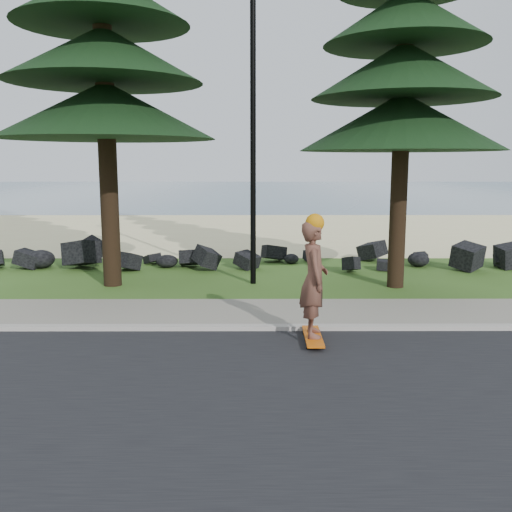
% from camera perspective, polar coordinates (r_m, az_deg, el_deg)
% --- Properties ---
extents(ground, '(160.00, 160.00, 0.00)m').
position_cam_1_polar(ground, '(11.32, -0.31, -6.15)').
color(ground, '#315119').
rests_on(ground, ground).
extents(road, '(160.00, 7.00, 0.02)m').
position_cam_1_polar(road, '(7.08, -0.37, -15.84)').
color(road, black).
rests_on(road, ground).
extents(kerb, '(160.00, 0.20, 0.10)m').
position_cam_1_polar(kerb, '(10.44, -0.32, -7.20)').
color(kerb, '#A9A298').
rests_on(kerb, ground).
extents(sidewalk, '(160.00, 2.00, 0.08)m').
position_cam_1_polar(sidewalk, '(11.50, -0.31, -5.69)').
color(sidewalk, gray).
rests_on(sidewalk, ground).
extents(beach_sand, '(160.00, 15.00, 0.01)m').
position_cam_1_polar(beach_sand, '(25.59, -0.25, 2.57)').
color(beach_sand, beige).
rests_on(beach_sand, ground).
extents(ocean, '(160.00, 58.00, 0.01)m').
position_cam_1_polar(ocean, '(61.98, -0.23, 6.55)').
color(ocean, '#3C5D74').
rests_on(ocean, ground).
extents(seawall_boulders, '(60.00, 2.40, 1.10)m').
position_cam_1_polar(seawall_boulders, '(16.78, -0.28, -1.03)').
color(seawall_boulders, black).
rests_on(seawall_boulders, ground).
extents(lamp_post, '(0.25, 0.14, 8.14)m').
position_cam_1_polar(lamp_post, '(14.15, -0.30, 13.85)').
color(lamp_post, black).
rests_on(lamp_post, ground).
extents(skateboarder, '(0.47, 1.17, 2.18)m').
position_cam_1_polar(skateboarder, '(9.56, 5.81, -2.35)').
color(skateboarder, '#C6560B').
rests_on(skateboarder, ground).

